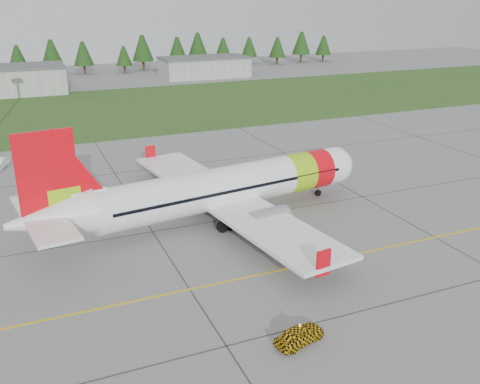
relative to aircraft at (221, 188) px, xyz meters
name	(u,v)px	position (x,y,z in m)	size (l,w,h in m)	color
ground	(406,300)	(7.44, -20.56, -3.35)	(320.00, 320.00, 0.00)	gray
aircraft	(221,188)	(0.00, 0.00, 0.00)	(38.26, 35.59, 11.62)	white
follow_me_car	(300,319)	(-2.86, -22.11, -1.46)	(1.52, 1.29, 3.78)	yellow
grass_strip	(149,107)	(7.44, 61.44, -3.34)	(320.00, 50.00, 0.03)	#30561E
taxi_guideline	(348,256)	(7.44, -12.56, -3.34)	(120.00, 0.25, 0.02)	gold
hangar_east	(204,68)	(32.44, 97.44, -0.75)	(24.00, 12.00, 5.20)	#A8A8A3
treeline	(102,56)	(7.44, 117.44, 1.65)	(160.00, 8.00, 10.00)	#1C3F14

